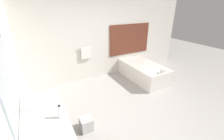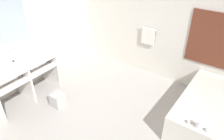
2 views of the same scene
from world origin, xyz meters
The scene contains 8 objects.
ground_plane centered at (0.00, 0.00, 0.00)m, with size 16.00×16.00×0.00m, color #A8A39E.
wall_back_with_blinds centered at (0.05, 2.23, 1.34)m, with size 7.40×0.13×2.70m.
wall_left_with_mirror centered at (-2.23, 0.00, 1.35)m, with size 0.08×7.40×2.70m.
vanity_counter centered at (-1.86, -0.20, 0.62)m, with size 0.65×1.42×0.85m.
sink_faucet centered at (-2.04, -0.02, 0.94)m, with size 0.09×0.04×0.18m.
bathtub centered at (1.45, 1.29, 0.29)m, with size 0.95×1.80×0.65m.
water_bottle_1 centered at (-1.64, -0.43, 0.96)m, with size 0.07×0.07×0.23m.
waste_bin centered at (-1.13, -0.01, 0.14)m, with size 0.25×0.25×0.28m.
Camera 2 is at (1.77, -2.15, 3.01)m, focal length 35.00 mm.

